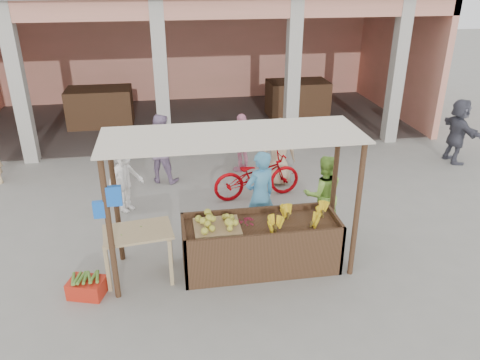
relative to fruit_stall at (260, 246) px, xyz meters
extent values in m
plane|color=gray|center=(-0.50, 0.00, -0.40)|extent=(60.00, 60.00, 0.00)
cube|color=#E68C78|center=(-0.50, 11.40, 1.60)|extent=(14.00, 0.20, 4.00)
cube|color=#E68C78|center=(6.40, 8.50, 1.60)|extent=(0.20, 6.00, 4.00)
cube|color=#E68C78|center=(-0.50, 5.65, 3.35)|extent=(14.00, 0.30, 0.50)
cube|color=#B9B4A9|center=(-5.00, 5.65, 1.60)|extent=(0.35, 0.35, 4.00)
cube|color=#B9B4A9|center=(-1.50, 5.65, 1.60)|extent=(0.35, 0.35, 4.00)
cube|color=#B9B4A9|center=(2.00, 5.65, 1.60)|extent=(0.35, 0.35, 4.00)
cube|color=#B9B4A9|center=(5.00, 5.65, 1.60)|extent=(0.35, 0.35, 4.00)
cube|color=#513120|center=(-3.50, 8.50, 0.20)|extent=(2.00, 1.20, 1.20)
cube|color=#513120|center=(3.00, 8.50, 0.20)|extent=(2.00, 1.20, 1.20)
cube|color=#513120|center=(0.00, 0.00, 0.00)|extent=(2.60, 0.95, 0.80)
cylinder|color=#513120|center=(-2.35, -0.45, 0.78)|extent=(0.09, 0.09, 2.35)
cylinder|color=#513120|center=(1.45, -0.45, 0.78)|extent=(0.09, 0.09, 2.35)
cylinder|color=#513120|center=(-2.35, 0.60, 0.78)|extent=(0.09, 0.09, 2.35)
cylinder|color=#513120|center=(1.45, 0.60, 0.78)|extent=(0.09, 0.09, 2.35)
cube|color=beige|center=(-0.45, 0.08, 1.97)|extent=(4.00, 1.35, 0.03)
cube|color=blue|center=(-2.23, -0.45, 1.35)|extent=(0.22, 0.08, 0.30)
cube|color=blue|center=(-2.45, -0.45, 1.15)|extent=(0.18, 0.07, 0.26)
cube|color=#95774D|center=(-0.73, 0.01, 0.43)|extent=(0.75, 0.65, 0.06)
ellipsoid|color=gold|center=(-0.73, 0.01, 0.53)|extent=(0.64, 0.56, 0.14)
ellipsoid|color=maroon|center=(-0.21, 0.06, 0.48)|extent=(0.48, 0.39, 0.15)
cube|color=tan|center=(-2.00, 0.03, 0.45)|extent=(1.16, 0.85, 0.04)
cube|color=tan|center=(-2.48, -0.28, 0.02)|extent=(0.06, 0.06, 0.83)
cube|color=tan|center=(-1.51, -0.28, 0.02)|extent=(0.06, 0.06, 0.83)
cube|color=tan|center=(-2.48, 0.34, 0.02)|extent=(0.06, 0.06, 0.83)
cube|color=tan|center=(-1.51, 0.34, 0.02)|extent=(0.06, 0.06, 0.83)
cube|color=red|center=(-2.82, -0.33, -0.26)|extent=(0.63, 0.53, 0.28)
ellipsoid|color=maroon|center=(2.19, 5.43, -0.12)|extent=(0.41, 0.41, 0.55)
ellipsoid|color=maroon|center=(2.52, 5.48, -0.12)|extent=(0.41, 0.41, 0.55)
imported|color=#4C9AC9|center=(0.17, 0.94, 0.53)|extent=(0.84, 0.75, 1.86)
imported|color=#88BF43|center=(1.40, 0.99, 0.42)|extent=(0.81, 0.50, 1.64)
imported|color=#9D0107|center=(0.45, 2.62, 0.14)|extent=(0.98, 2.13, 1.07)
imported|color=white|center=(-2.35, 2.42, 0.39)|extent=(1.06, 1.10, 1.59)
imported|color=pink|center=(0.38, 4.15, 0.39)|extent=(1.04, 0.94, 1.57)
imported|color=tan|center=(1.09, 3.25, 0.48)|extent=(0.96, 0.75, 1.76)
imported|color=#4A4A57|center=(5.96, 3.85, 0.49)|extent=(0.69, 1.65, 1.77)
imported|color=#997FA5|center=(-1.61, 3.83, 0.50)|extent=(1.00, 0.79, 1.81)
camera|label=1|loc=(-1.41, -6.57, 4.31)|focal=35.00mm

